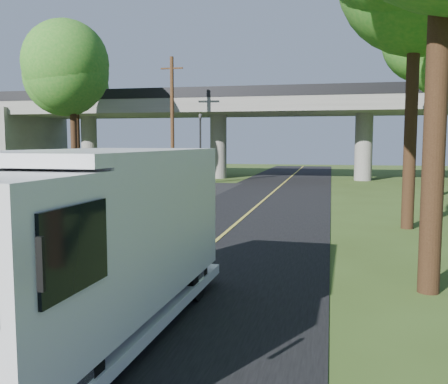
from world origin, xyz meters
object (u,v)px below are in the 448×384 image
(tree_right_far, at_px, (442,46))
(utility_pole, at_px, (172,121))
(tree_left_lot, at_px, (73,71))
(red_sedan, at_px, (130,190))
(traffic_signal, at_px, (200,141))
(pedestrian, at_px, (114,196))
(step_van, at_px, (83,238))
(tree_left_far, at_px, (77,88))

(tree_right_far, bearing_deg, utility_pole, 166.00)
(utility_pole, bearing_deg, tree_left_lot, -161.03)
(tree_right_far, distance_m, red_sedan, 18.46)
(tree_right_far, height_order, tree_left_lot, tree_right_far)
(traffic_signal, xyz_separation_m, pedestrian, (0.86, -16.95, -2.28))
(tree_right_far, xyz_separation_m, tree_left_lot, (-23.00, 2.00, -0.40))
(tree_left_lot, height_order, step_van, tree_left_lot)
(tree_right_far, bearing_deg, traffic_signal, 157.93)
(pedestrian, bearing_deg, tree_left_far, -34.33)
(tree_left_far, relative_size, pedestrian, 5.39)
(step_van, xyz_separation_m, pedestrian, (-4.87, 11.77, -0.70))
(traffic_signal, distance_m, utility_pole, 2.86)
(tree_left_lot, bearing_deg, pedestrian, -55.91)
(tree_right_far, distance_m, tree_left_lot, 23.09)
(tree_left_lot, bearing_deg, utility_pole, 18.97)
(utility_pole, distance_m, tree_right_far, 17.61)
(red_sedan, xyz_separation_m, pedestrian, (1.41, -4.96, 0.28))
(step_van, relative_size, pedestrian, 3.90)
(pedestrian, bearing_deg, tree_left_lot, -32.05)
(step_van, distance_m, pedestrian, 12.75)
(tree_left_far, xyz_separation_m, pedestrian, (11.65, -18.79, -6.53))
(tree_left_lot, xyz_separation_m, tree_left_far, (-3.00, 6.00, -0.45))
(red_sedan, bearing_deg, traffic_signal, 10.50)
(tree_left_lot, xyz_separation_m, pedestrian, (8.65, -12.79, -6.98))
(tree_left_far, bearing_deg, pedestrian, -58.19)
(red_sedan, bearing_deg, tree_right_far, -56.57)
(tree_right_far, relative_size, red_sedan, 2.49)
(tree_right_far, xyz_separation_m, red_sedan, (-15.76, -5.83, -7.66))
(traffic_signal, distance_m, step_van, 29.33)
(traffic_signal, xyz_separation_m, step_van, (5.73, -28.72, -1.58))
(traffic_signal, height_order, red_sedan, traffic_signal)
(traffic_signal, bearing_deg, step_van, -78.73)
(utility_pole, xyz_separation_m, pedestrian, (2.36, -14.95, -3.68))
(utility_pole, distance_m, pedestrian, 15.58)
(traffic_signal, distance_m, red_sedan, 12.27)
(tree_left_lot, relative_size, tree_left_far, 1.06)
(utility_pole, height_order, tree_right_far, tree_right_far)
(traffic_signal, relative_size, tree_right_far, 0.47)
(tree_right_far, relative_size, step_van, 1.53)
(utility_pole, xyz_separation_m, tree_right_far, (16.71, -4.16, 3.71))
(step_van, bearing_deg, traffic_signal, 103.04)
(traffic_signal, relative_size, tree_left_far, 0.53)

